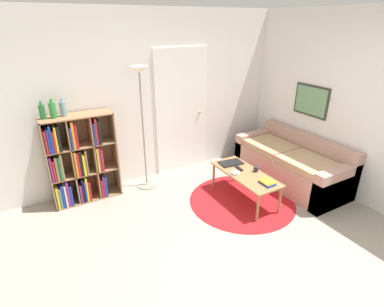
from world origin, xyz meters
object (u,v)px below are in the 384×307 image
object	(u,v)px
bottle_middle	(53,110)
bowl	(236,173)
coffee_table	(245,176)
bottle_right	(63,109)
laptop	(231,163)
cup	(256,169)
couch	(292,164)
floor_lamp	(141,98)
bottle_left	(42,112)
bookshelf	(78,161)

from	to	relation	value
bottle_middle	bowl	bearing A→B (deg)	-28.80
coffee_table	bottle_right	bearing A→B (deg)	149.96
laptop	cup	distance (m)	0.42
couch	coffee_table	size ratio (longest dim) A/B	1.66
floor_lamp	bottle_right	world-z (taller)	floor_lamp
bottle_right	floor_lamp	bearing A→B (deg)	-7.39
floor_lamp	couch	distance (m)	2.60
bottle_middle	laptop	bearing A→B (deg)	-20.53
bottle_left	bottle_middle	bearing A→B (deg)	-11.20
bottle_middle	cup	bearing A→B (deg)	-27.18
bookshelf	floor_lamp	distance (m)	1.24
couch	bottle_left	size ratio (longest dim) A/B	8.05
laptop	bottle_middle	distance (m)	2.56
bottle_left	bottle_right	distance (m)	0.25
laptop	bottle_middle	bearing A→B (deg)	159.47
coffee_table	cup	size ratio (longest dim) A/B	14.54
bottle_right	bottle_left	bearing A→B (deg)	-179.33
bottle_middle	couch	bearing A→B (deg)	-18.84
bowl	coffee_table	bearing A→B (deg)	-16.71
floor_lamp	bottle_right	distance (m)	1.03
couch	coffee_table	distance (m)	1.05
floor_lamp	laptop	world-z (taller)	floor_lamp
coffee_table	laptop	bearing A→B (deg)	89.23
coffee_table	bottle_middle	distance (m)	2.71
floor_lamp	bottle_left	world-z (taller)	floor_lamp
cup	bottle_left	bearing A→B (deg)	153.52
bowl	bottle_right	xyz separation A→B (m)	(-1.96, 1.17, 0.91)
coffee_table	cup	distance (m)	0.18
bottle_left	bottle_right	xyz separation A→B (m)	(0.25, 0.00, 0.00)
floor_lamp	couch	size ratio (longest dim) A/B	1.01
floor_lamp	coffee_table	distance (m)	1.84
coffee_table	bottle_left	distance (m)	2.82
floor_lamp	bottle_right	bearing A→B (deg)	172.61
laptop	bottle_left	bearing A→B (deg)	159.93
bottle_middle	bookshelf	bearing A→B (deg)	0.18
bookshelf	bottle_left	xyz separation A→B (m)	(-0.32, 0.02, 0.75)
laptop	bottle_middle	size ratio (longest dim) A/B	1.44
bottle_left	floor_lamp	bearing A→B (deg)	-5.83
bowl	bottle_left	xyz separation A→B (m)	(-2.21, 1.17, 0.91)
laptop	cup	bearing A→B (deg)	-68.60
bottle_middle	bottle_left	bearing A→B (deg)	168.80
floor_lamp	couch	xyz separation A→B (m)	(2.12, -1.01, -1.12)
bookshelf	bottle_right	bearing A→B (deg)	160.05
coffee_table	couch	bearing A→B (deg)	4.13
coffee_table	bottle_middle	world-z (taller)	bottle_middle
coffee_table	laptop	xyz separation A→B (m)	(0.00, 0.35, 0.06)
couch	coffee_table	world-z (taller)	couch
floor_lamp	bottle_left	xyz separation A→B (m)	(-1.27, 0.13, -0.05)
coffee_table	bottle_left	size ratio (longest dim) A/B	4.85
bottle_middle	bottle_right	world-z (taller)	bottle_middle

